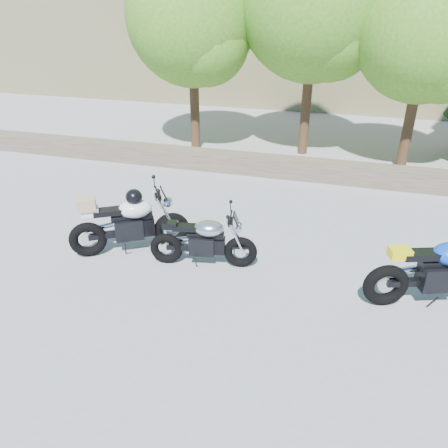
# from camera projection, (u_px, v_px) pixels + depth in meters

# --- Properties ---
(ground) EXTENTS (90.00, 90.00, 0.00)m
(ground) POSITION_uv_depth(u_px,v_px,m) (195.00, 291.00, 7.07)
(ground) COLOR gray
(ground) RESTS_ON ground
(stone_wall) EXTENTS (22.00, 0.55, 0.50)m
(stone_wall) POSITION_uv_depth(u_px,v_px,m) (263.00, 165.00, 11.65)
(stone_wall) COLOR brown
(stone_wall) RESTS_ON ground
(tree_decid_left) EXTENTS (3.67, 3.67, 5.62)m
(tree_decid_left) POSITION_uv_depth(u_px,v_px,m) (195.00, 22.00, 12.07)
(tree_decid_left) COLOR #382314
(tree_decid_left) RESTS_ON ground
(tree_decid_mid) EXTENTS (4.08, 4.08, 6.24)m
(tree_decid_mid) POSITION_uv_depth(u_px,v_px,m) (318.00, 6.00, 11.42)
(tree_decid_mid) COLOR #382314
(tree_decid_mid) RESTS_ON ground
(tree_decid_right) EXTENTS (3.54, 3.54, 5.41)m
(tree_decid_right) POSITION_uv_depth(u_px,v_px,m) (432.00, 32.00, 10.47)
(tree_decid_right) COLOR #382314
(tree_decid_right) RESTS_ON ground
(silver_bike) EXTENTS (1.89, 0.63, 0.95)m
(silver_bike) POSITION_uv_depth(u_px,v_px,m) (204.00, 242.00, 7.56)
(silver_bike) COLOR black
(silver_bike) RESTS_ON ground
(white_bike) EXTENTS (1.98, 1.27, 1.22)m
(white_bike) POSITION_uv_depth(u_px,v_px,m) (129.00, 222.00, 7.93)
(white_bike) COLOR black
(white_bike) RESTS_ON ground
(blue_bike) EXTENTS (2.22, 0.99, 1.15)m
(blue_bike) POSITION_uv_depth(u_px,v_px,m) (441.00, 272.00, 6.55)
(blue_bike) COLOR black
(blue_bike) RESTS_ON ground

